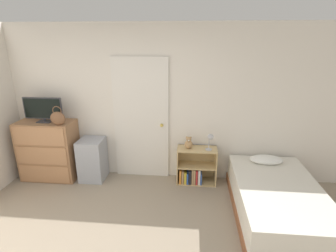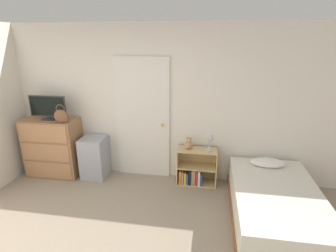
% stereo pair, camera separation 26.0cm
% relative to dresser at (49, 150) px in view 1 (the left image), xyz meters
% --- Properties ---
extents(wall_back, '(10.00, 0.06, 2.55)m').
position_rel_dresser_xyz_m(wall_back, '(1.47, 0.28, 0.77)').
color(wall_back, silver).
rests_on(wall_back, ground_plane).
extents(door_closed, '(0.91, 0.09, 2.04)m').
position_rel_dresser_xyz_m(door_closed, '(1.56, 0.23, 0.52)').
color(door_closed, silver).
rests_on(door_closed, ground_plane).
extents(dresser, '(0.92, 0.47, 1.01)m').
position_rel_dresser_xyz_m(dresser, '(0.00, 0.00, 0.00)').
color(dresser, '#996B47').
rests_on(dresser, ground_plane).
extents(tv, '(0.64, 0.16, 0.41)m').
position_rel_dresser_xyz_m(tv, '(0.01, -0.01, 0.72)').
color(tv, '#2D2D33').
rests_on(tv, dresser).
extents(handbag, '(0.24, 0.10, 0.31)m').
position_rel_dresser_xyz_m(handbag, '(0.32, -0.14, 0.62)').
color(handbag, brown).
rests_on(handbag, dresser).
extents(storage_bin, '(0.40, 0.42, 0.71)m').
position_rel_dresser_xyz_m(storage_bin, '(0.74, 0.02, -0.15)').
color(storage_bin, '#999EA8').
rests_on(storage_bin, ground_plane).
extents(bookshelf, '(0.65, 0.31, 0.61)m').
position_rel_dresser_xyz_m(bookshelf, '(2.46, 0.07, -0.27)').
color(bookshelf, tan).
rests_on(bookshelf, ground_plane).
extents(teddy_bear, '(0.13, 0.13, 0.20)m').
position_rel_dresser_xyz_m(teddy_bear, '(2.36, 0.07, 0.19)').
color(teddy_bear, tan).
rests_on(teddy_bear, bookshelf).
extents(desk_lamp, '(0.12, 0.12, 0.28)m').
position_rel_dresser_xyz_m(desk_lamp, '(2.70, 0.03, 0.30)').
color(desk_lamp, '#B2B2B7').
rests_on(desk_lamp, bookshelf).
extents(bed, '(1.11, 1.90, 0.57)m').
position_rel_dresser_xyz_m(bed, '(3.57, -0.71, -0.27)').
color(bed, brown).
rests_on(bed, ground_plane).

